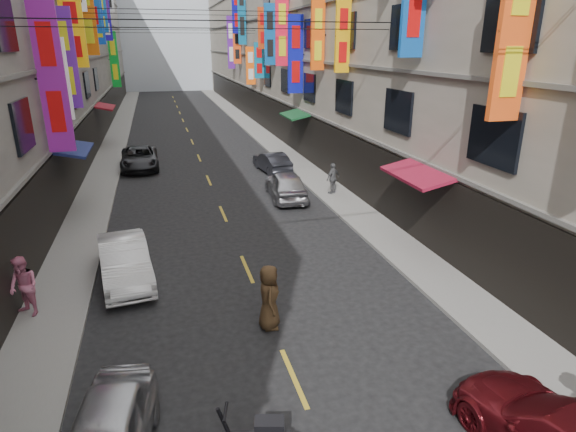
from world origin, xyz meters
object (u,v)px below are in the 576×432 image
car_left_far (139,158)px  car_right_far (272,162)px  pedestrian_crossing (269,297)px  pedestrian_rfar (333,178)px  scooter_far_right (280,192)px  car_left_mid (125,261)px  car_right_mid (286,185)px  pedestrian_lfar (24,287)px

car_left_far → car_right_far: car_left_far is taller
car_right_far → pedestrian_crossing: 17.20m
car_left_far → pedestrian_crossing: bearing=-80.3°
pedestrian_rfar → scooter_far_right: bearing=-28.6°
car_left_mid → pedestrian_rfar: (9.86, 7.16, 0.22)m
car_left_far → pedestrian_rfar: bearing=-42.5°
pedestrian_rfar → car_right_far: bearing=-102.0°
car_right_far → pedestrian_rfar: pedestrian_rfar is taller
car_left_mid → car_right_mid: 10.40m
car_left_mid → car_right_far: car_left_mid is taller
car_left_mid → pedestrian_lfar: size_ratio=2.40×
car_right_mid → car_left_far: bearing=-45.2°
pedestrian_crossing → car_left_mid: bearing=53.9°
car_left_mid → pedestrian_rfar: bearing=28.4°
car_right_mid → pedestrian_lfar: (-9.97, -9.04, 0.29)m
car_left_far → car_right_mid: 11.09m
car_left_far → pedestrian_crossing: (3.78, -19.65, 0.25)m
pedestrian_rfar → car_right_mid: bearing=-33.9°
pedestrian_lfar → pedestrian_crossing: size_ratio=0.96×
car_right_far → pedestrian_rfar: size_ratio=2.31×
car_right_mid → car_right_far: car_right_mid is taller
car_left_far → car_right_far: bearing=-21.7°
car_left_mid → pedestrian_crossing: 5.58m
car_left_far → car_right_mid: (7.24, -8.39, 0.05)m
car_left_mid → pedestrian_rfar: size_ratio=2.65×
scooter_far_right → pedestrian_rfar: 2.89m
car_right_far → scooter_far_right: bearing=72.8°
car_right_far → pedestrian_lfar: bearing=46.4°
scooter_far_right → car_left_far: car_left_far is taller
car_left_far → car_left_mid: bearing=-91.7°
car_right_far → pedestrian_lfar: 17.93m
scooter_far_right → car_left_far: bearing=-55.0°
scooter_far_right → car_left_far: size_ratio=0.37×
car_left_mid → car_right_mid: (7.40, 7.31, 0.02)m
car_right_mid → car_right_far: size_ratio=1.14×
car_right_far → pedestrian_crossing: size_ratio=2.01×
car_right_mid → pedestrian_crossing: pedestrian_crossing is taller
scooter_far_right → pedestrian_lfar: pedestrian_lfar is taller
pedestrian_rfar → pedestrian_lfar: bearing=5.0°
car_left_mid → pedestrian_lfar: 3.11m
scooter_far_right → car_left_mid: 9.96m
car_right_far → pedestrian_crossing: bearing=68.9°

